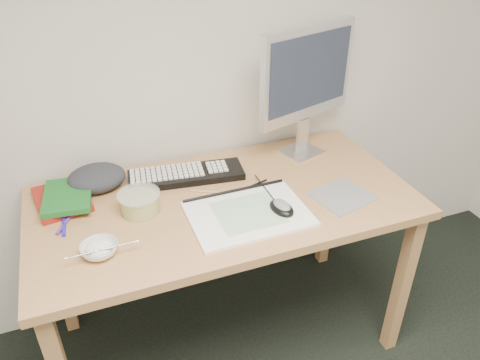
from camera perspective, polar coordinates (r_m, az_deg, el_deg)
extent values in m
plane|color=beige|center=(1.82, -8.03, 18.32)|extent=(3.60, 0.00, 3.60)
cube|color=tan|center=(2.05, 19.13, -12.06)|extent=(0.05, 0.05, 0.71)
cube|color=tan|center=(2.15, -21.36, -10.00)|extent=(0.05, 0.05, 0.71)
cube|color=tan|center=(2.41, 10.61, -3.06)|extent=(0.05, 0.05, 0.71)
cube|color=tan|center=(1.74, -1.93, -2.74)|extent=(1.40, 0.70, 0.03)
cube|color=slate|center=(1.78, 12.29, -1.90)|extent=(0.24, 0.23, 0.00)
cube|color=white|center=(1.64, 1.00, -4.14)|extent=(0.41, 0.30, 0.01)
cube|color=black|center=(1.85, -6.58, 0.61)|extent=(0.46, 0.20, 0.03)
cube|color=silver|center=(2.05, 7.46, 3.51)|extent=(0.20, 0.18, 0.01)
cube|color=silver|center=(2.01, 7.62, 5.43)|extent=(0.06, 0.03, 0.15)
cube|color=silver|center=(1.91, 8.21, 12.76)|extent=(0.45, 0.17, 0.38)
cube|color=black|center=(1.90, 8.23, 13.01)|extent=(0.40, 0.13, 0.29)
ellipsoid|color=black|center=(1.64, 5.11, -3.10)|extent=(0.09, 0.12, 0.04)
imported|color=white|center=(1.53, -16.76, -8.13)|extent=(0.15, 0.15, 0.04)
cylinder|color=silver|center=(1.50, -16.43, -8.15)|extent=(0.21, 0.02, 0.02)
cylinder|color=gold|center=(1.68, -12.14, -2.69)|extent=(0.18, 0.18, 0.07)
cube|color=maroon|center=(1.82, -20.89, -2.22)|extent=(0.21, 0.26, 0.02)
cube|color=#175C20|center=(1.79, -20.29, -1.83)|extent=(0.19, 0.24, 0.02)
ellipsoid|color=#25282D|center=(1.85, -17.08, 0.23)|extent=(0.19, 0.16, 0.08)
cylinder|color=pink|center=(1.74, -1.05, -1.87)|extent=(0.16, 0.08, 0.01)
cylinder|color=tan|center=(1.76, -3.47, -1.48)|extent=(0.16, 0.08, 0.01)
cylinder|color=black|center=(1.78, 0.92, -0.94)|extent=(0.18, 0.06, 0.01)
cylinder|color=#231FAC|center=(1.70, -20.66, -4.95)|extent=(0.02, 0.14, 0.01)
cylinder|color=#DF531A|center=(1.79, -18.48, -2.59)|extent=(0.02, 0.13, 0.01)
cylinder|color=#602487|center=(1.71, -20.48, -4.85)|extent=(0.07, 0.12, 0.01)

